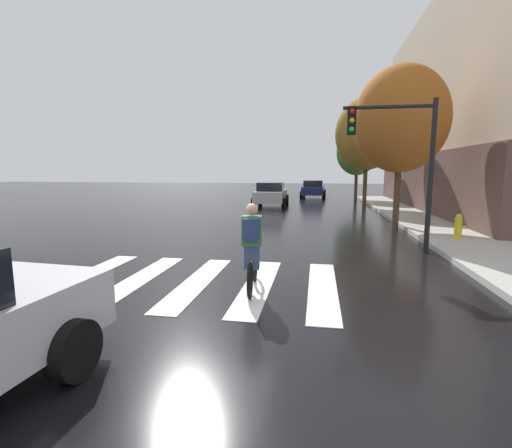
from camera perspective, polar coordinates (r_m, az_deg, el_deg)
name	(u,v)px	position (r m, az deg, el deg)	size (l,w,h in m)	color
ground_plane	(209,282)	(7.69, -7.33, -9.04)	(120.00, 120.00, 0.00)	black
crosswalk_stripes	(197,282)	(7.76, -9.13, -8.87)	(5.67, 3.68, 0.01)	silver
sedan_mid	(271,194)	(23.82, 2.36, 4.73)	(2.15, 4.47, 1.54)	#B7B7BC
sedan_far	(313,189)	(31.31, 8.95, 5.45)	(2.16, 4.35, 1.48)	navy
cyclist	(252,248)	(6.88, -0.63, -3.77)	(0.38, 1.71, 1.69)	black
traffic_light_near	(400,149)	(10.95, 21.61, 10.77)	(2.47, 0.28, 4.20)	black
fire_hydrant	(458,226)	(13.27, 29.04, -0.32)	(0.33, 0.22, 0.78)	gold
street_tree_near	(401,120)	(15.51, 21.69, 14.91)	(3.51, 3.51, 6.24)	#4C3823
street_tree_mid	(367,133)	(23.04, 16.95, 13.36)	(3.70, 3.70, 6.58)	#4C3823
street_tree_far	(357,152)	(29.07, 15.52, 10.82)	(3.08, 3.08, 5.47)	#4C3823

